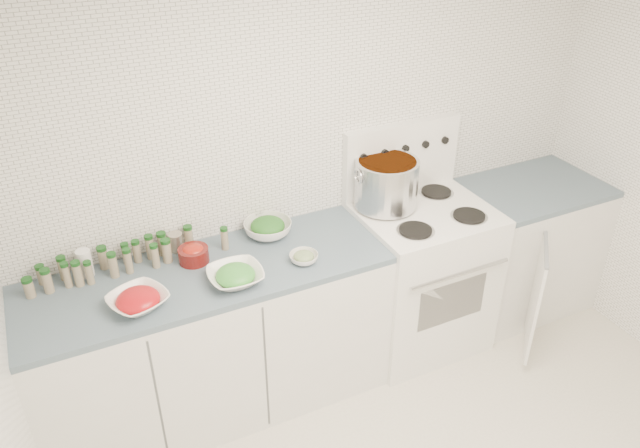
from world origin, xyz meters
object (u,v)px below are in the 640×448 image
Objects in this scene: stove at (419,272)px; bowl_tomato at (138,300)px; bowl_snowpea at (236,276)px; stock_pot at (386,181)px.

stove reaches higher than bowl_tomato.
stove is 5.00× the size of bowl_snowpea.
bowl_snowpea is (-1.20, -0.14, 0.44)m from stove.
stove is at bearing 4.42° from bowl_tomato.
bowl_snowpea is (-1.01, -0.28, -0.16)m from stock_pot.
bowl_tomato is (-1.48, -0.27, -0.16)m from stock_pot.
bowl_snowpea is (0.47, -0.01, 0.00)m from bowl_tomato.
stock_pot is 1.51m from bowl_tomato.
stock_pot is at bearing 15.64° from bowl_snowpea.
stove reaches higher than bowl_snowpea.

